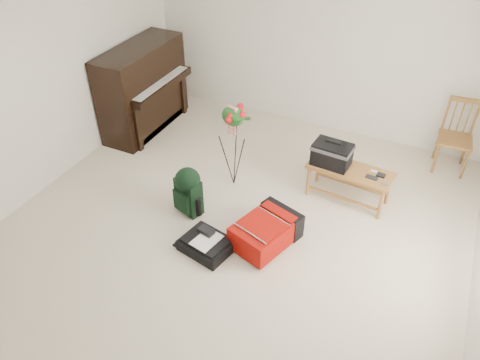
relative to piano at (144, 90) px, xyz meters
The scene contains 11 objects.
floor 2.77m from the piano, 36.20° to the right, with size 5.00×5.50×0.01m, color beige.
ceiling 3.31m from the piano, 36.20° to the right, with size 5.00×5.50×0.01m, color white.
wall_back 2.55m from the piano, 27.74° to the left, with size 5.00×0.04×2.50m, color silver.
wall_left 1.76m from the piano, 101.09° to the right, with size 0.04×5.50×2.50m, color silver.
piano is the anchor object (origin of this frame).
bench 3.05m from the piano, ahead, with size 1.02×0.48×0.77m.
dining_chair 4.32m from the piano, 11.15° to the left, with size 0.45×0.45×0.95m.
red_suitcase 3.02m from the piano, 29.83° to the right, with size 0.68×0.85×0.31m.
black_duffel 2.85m from the piano, 42.76° to the right, with size 0.60×0.52×0.22m.
green_backpack 2.15m from the piano, 42.45° to the right, with size 0.35×0.32×0.61m.
flower_stand 1.95m from the piano, 21.92° to the right, with size 0.45×0.45×1.14m.
Camera 1 is at (1.74, -3.38, 3.67)m, focal length 35.00 mm.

